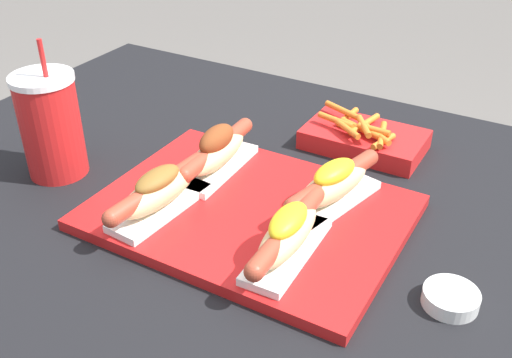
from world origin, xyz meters
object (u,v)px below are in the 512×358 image
serving_tray (249,212)px  fries_basket (364,138)px  hot_dog_3 (333,185)px  hot_dog_1 (288,234)px  hot_dog_2 (217,152)px  drink_cup (51,125)px  hot_dog_0 (159,192)px  sauce_bowl (451,298)px

serving_tray → fries_basket: size_ratio=2.14×
serving_tray → hot_dog_3: 0.13m
serving_tray → hot_dog_1: hot_dog_1 is taller
hot_dog_2 → drink_cup: bearing=-155.4°
serving_tray → fries_basket: bearing=76.4°
hot_dog_2 → hot_dog_3: hot_dog_2 is taller
hot_dog_0 → hot_dog_3: bearing=33.9°
hot_dog_2 → hot_dog_3: size_ratio=1.03×
hot_dog_0 → sauce_bowl: bearing=4.8°
serving_tray → hot_dog_1: size_ratio=2.11×
serving_tray → hot_dog_0: hot_dog_0 is taller
hot_dog_3 → serving_tray: bearing=-145.0°
hot_dog_0 → drink_cup: drink_cup is taller
serving_tray → hot_dog_0: size_ratio=2.12×
hot_dog_0 → hot_dog_2: hot_dog_2 is taller
serving_tray → hot_dog_2: 0.13m
serving_tray → fries_basket: (0.07, 0.29, 0.01)m
serving_tray → hot_dog_1: (0.10, -0.07, 0.04)m
drink_cup → fries_basket: 0.54m
serving_tray → hot_dog_3: bearing=35.0°
serving_tray → drink_cup: (-0.35, -0.05, 0.08)m
drink_cup → serving_tray: bearing=7.5°
drink_cup → hot_dog_1: bearing=-3.0°
hot_dog_1 → fries_basket: 0.36m
hot_dog_1 → fries_basket: size_ratio=1.01×
hot_dog_1 → hot_dog_0: bearing=-179.2°
serving_tray → hot_dog_3: hot_dog_3 is taller
sauce_bowl → fries_basket: bearing=126.5°
serving_tray → sauce_bowl: sauce_bowl is taller
serving_tray → drink_cup: drink_cup is taller
hot_dog_0 → drink_cup: 0.24m
sauce_bowl → hot_dog_3: bearing=152.5°
hot_dog_0 → sauce_bowl: hot_dog_0 is taller
hot_dog_1 → sauce_bowl: bearing=8.8°
hot_dog_3 → sauce_bowl: (0.21, -0.11, -0.04)m
serving_tray → hot_dog_1: 0.13m
hot_dog_1 → fries_basket: bearing=94.7°
hot_dog_2 → fries_basket: hot_dog_2 is taller
serving_tray → hot_dog_3: size_ratio=2.17×
hot_dog_2 → drink_cup: size_ratio=0.91×
sauce_bowl → drink_cup: drink_cup is taller
hot_dog_0 → drink_cup: bearing=173.6°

